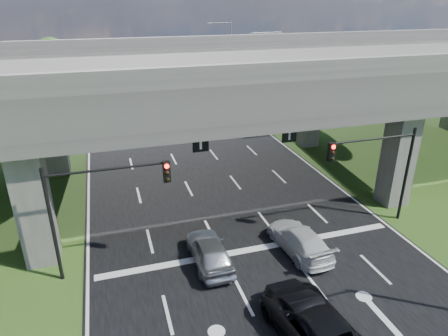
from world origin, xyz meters
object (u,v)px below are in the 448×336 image
streetlight_beyond (228,52)px  car_trailing (315,325)px  car_silver (210,251)px  car_white (299,240)px  signal_left (97,199)px  signal_right (379,162)px  streetlight_far (276,72)px  car_dark (303,312)px

streetlight_beyond → car_trailing: size_ratio=1.73×
car_silver → car_white: (4.99, -0.35, -0.06)m
car_white → signal_left: bearing=-11.6°
streetlight_beyond → signal_left: bearing=-116.4°
signal_left → streetlight_beyond: 40.30m
streetlight_beyond → car_silver: size_ratio=2.25×
signal_right → car_silver: signal_right is taller
signal_left → streetlight_far: (17.92, 20.06, 1.66)m
car_dark → car_white: 5.51m
car_dark → car_trailing: bearing=90.3°
streetlight_far → car_trailing: bearing=-110.3°
streetlight_far → signal_right: bearing=-96.5°
signal_right → car_silver: (-10.46, -0.94, -3.40)m
car_dark → car_silver: bearing=-67.0°
streetlight_beyond → car_silver: (-12.74, -37.00, -5.06)m
car_silver → streetlight_far: bearing=-121.7°
signal_left → streetlight_far: streetlight_far is taller
signal_right → car_dark: 10.61m
streetlight_far → car_white: size_ratio=2.07×
signal_left → streetlight_far: 26.95m
signal_left → car_white: 10.82m
streetlight_far → car_silver: 25.08m
car_dark → streetlight_beyond: bearing=-106.7°
streetlight_beyond → signal_right: bearing=-93.6°
signal_right → car_silver: size_ratio=1.35×
car_dark → car_white: car_dark is taller
car_silver → car_white: car_silver is taller
streetlight_far → car_silver: bearing=-121.2°
signal_left → car_trailing: 11.15m
streetlight_beyond → car_trailing: bearing=-103.1°
car_trailing → car_dark: bearing=-92.6°
streetlight_beyond → car_dark: (-10.11, -42.33, -5.11)m
signal_right → car_white: signal_right is taller
car_trailing → car_silver: bearing=-72.8°
signal_right → streetlight_beyond: (2.27, 36.06, 1.66)m
signal_right → car_white: (-5.47, -1.29, -3.46)m
car_white → car_trailing: size_ratio=0.83×
car_white → car_trailing: bearing=64.2°
car_white → signal_right: bearing=-171.1°
signal_right → car_dark: size_ratio=1.40×
car_silver → car_trailing: size_ratio=0.77×
car_white → car_dark: bearing=60.3°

